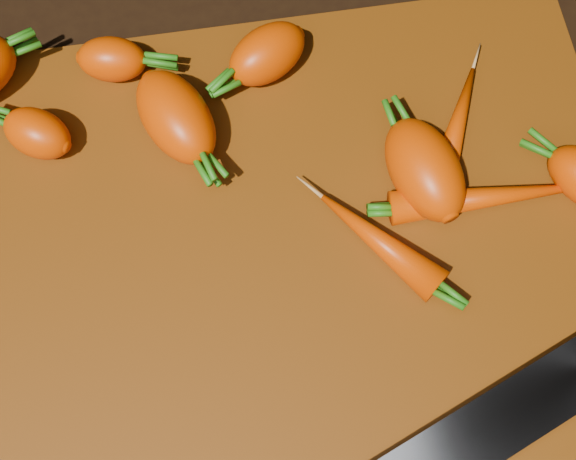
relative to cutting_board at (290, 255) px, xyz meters
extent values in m
cube|color=black|center=(0.00, 0.00, -0.01)|extent=(2.00, 2.00, 0.01)
cube|color=#5D2C07|center=(0.00, 0.00, 0.00)|extent=(0.50, 0.40, 0.01)
ellipsoid|color=#ED4200|center=(-0.17, 0.11, 0.02)|extent=(0.06, 0.06, 0.04)
ellipsoid|color=#ED4200|center=(-0.07, 0.11, 0.03)|extent=(0.08, 0.10, 0.05)
ellipsoid|color=#ED4200|center=(0.10, 0.04, 0.03)|extent=(0.07, 0.09, 0.05)
ellipsoid|color=#ED4200|center=(0.01, 0.15, 0.03)|extent=(0.08, 0.07, 0.04)
ellipsoid|color=#ED4200|center=(-0.11, 0.17, 0.02)|extent=(0.06, 0.05, 0.03)
ellipsoid|color=#ED4200|center=(0.14, 0.08, 0.02)|extent=(0.07, 0.10, 0.02)
ellipsoid|color=#ED4200|center=(0.15, 0.02, 0.02)|extent=(0.14, 0.03, 0.03)
ellipsoid|color=#ED4200|center=(0.06, -0.01, 0.02)|extent=(0.09, 0.10, 0.03)
cube|color=gray|center=(0.13, -0.14, 0.02)|extent=(0.03, 0.04, 0.02)
camera|label=1|loc=(-0.03, -0.19, 0.55)|focal=50.00mm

